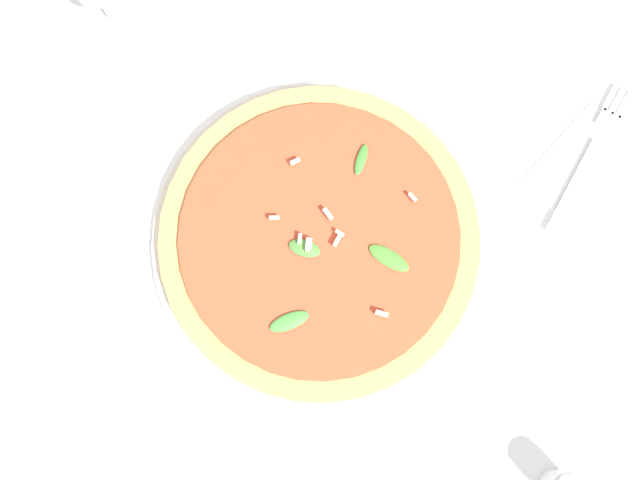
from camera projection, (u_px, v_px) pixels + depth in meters
ground_plane at (293, 264)px, 0.96m from camera, size 6.00×6.00×0.00m
pizza_arugula_main at (320, 242)px, 0.95m from camera, size 0.36×0.36×0.05m
napkin at (584, 165)px, 0.98m from camera, size 0.14×0.10×0.01m
fork at (588, 159)px, 0.98m from camera, size 0.18×0.09×0.00m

